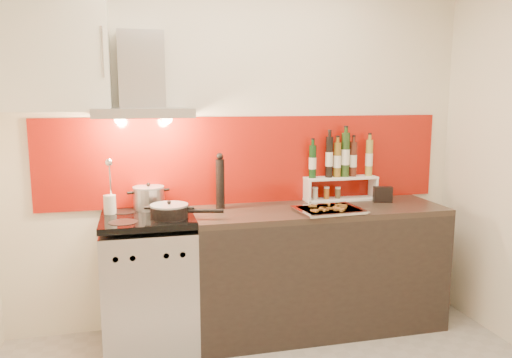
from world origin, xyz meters
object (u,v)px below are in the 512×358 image
object	(u,v)px
range_stove	(150,284)
baking_tray	(329,210)
counter	(318,268)
saute_pan	(171,211)
pepper_mill	(220,182)
stock_pot	(149,198)

from	to	relation	value
range_stove	baking_tray	xyz separation A→B (m)	(1.22, -0.14, 0.47)
counter	saute_pan	world-z (taller)	saute_pan
pepper_mill	baking_tray	distance (m)	0.78
pepper_mill	stock_pot	bearing A→B (deg)	173.08
range_stove	baking_tray	bearing A→B (deg)	-6.48
range_stove	stock_pot	distance (m)	0.58
saute_pan	pepper_mill	bearing A→B (deg)	32.45
range_stove	baking_tray	distance (m)	1.31
counter	saute_pan	xyz separation A→B (m)	(-1.05, -0.10, 0.50)
pepper_mill	baking_tray	size ratio (longest dim) A/B	0.85
saute_pan	baking_tray	bearing A→B (deg)	-2.50
range_stove	pepper_mill	world-z (taller)	pepper_mill
saute_pan	pepper_mill	size ratio (longest dim) A/B	1.17
saute_pan	pepper_mill	xyz separation A→B (m)	(0.36, 0.23, 0.14)
pepper_mill	counter	bearing A→B (deg)	-11.03
counter	stock_pot	size ratio (longest dim) A/B	8.34
range_stove	counter	distance (m)	1.20
pepper_mill	baking_tray	bearing A→B (deg)	-21.43
range_stove	stock_pot	bearing A→B (deg)	84.96
saute_pan	counter	bearing A→B (deg)	5.22
counter	pepper_mill	distance (m)	0.95
counter	stock_pot	distance (m)	1.31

